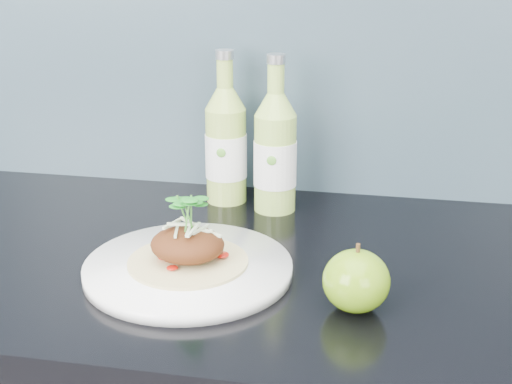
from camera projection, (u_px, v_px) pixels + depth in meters
dinner_plate at (188, 268)px, 0.94m from camera, size 0.33×0.33×0.02m
pork_taco at (187, 243)px, 0.93m from camera, size 0.16×0.16×0.10m
green_apple at (356, 281)px, 0.85m from camera, size 0.10×0.10×0.09m
cider_bottle_left at (226, 146)px, 1.18m from camera, size 0.08×0.08×0.25m
cider_bottle_right at (275, 153)px, 1.14m from camera, size 0.08×0.08×0.25m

